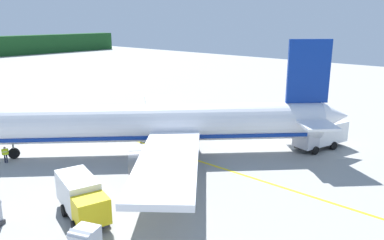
{
  "coord_description": "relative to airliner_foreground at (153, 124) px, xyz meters",
  "views": [
    {
      "loc": [
        -2.4,
        -9.29,
        13.9
      ],
      "look_at": [
        25.45,
        15.55,
        3.97
      ],
      "focal_mm": 35.85,
      "sensor_mm": 36.0,
      "label": 1
    }
  ],
  "objects": [
    {
      "name": "crew_marshaller",
      "position": [
        -5.49,
        -5.66,
        -2.35
      ],
      "size": [
        0.6,
        0.37,
        1.75
      ],
      "color": "#191E33",
      "rests_on": "ground"
    },
    {
      "name": "service_truck_baggage",
      "position": [
        13.76,
        -12.07,
        -1.81
      ],
      "size": [
        6.8,
        3.92,
        2.85
      ],
      "color": "silver",
      "rests_on": "ground"
    },
    {
      "name": "service_truck_fuel",
      "position": [
        -12.24,
        -5.66,
        -1.81
      ],
      "size": [
        3.76,
        6.39,
        2.85
      ],
      "color": "yellow",
      "rests_on": "ground"
    },
    {
      "name": "airliner_foreground",
      "position": [
        0.0,
        0.0,
        0.0
      ],
      "size": [
        32.43,
        31.92,
        11.9
      ],
      "color": "white",
      "rests_on": "ground"
    },
    {
      "name": "crew_loader_right",
      "position": [
        -11.25,
        9.41,
        -2.42
      ],
      "size": [
        0.57,
        0.41,
        1.65
      ],
      "color": "#191E33",
      "rests_on": "ground"
    },
    {
      "name": "crew_loader_left",
      "position": [
        -6.63,
        -9.65,
        -2.42
      ],
      "size": [
        0.3,
        0.62,
        1.65
      ],
      "color": "#191E33",
      "rests_on": "ground"
    },
    {
      "name": "apron_guide_line",
      "position": [
        1.83,
        -4.6,
        -3.39
      ],
      "size": [
        0.3,
        60.0,
        0.01
      ],
      "primitive_type": "cube",
      "color": "yellow",
      "rests_on": "ground"
    }
  ]
}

